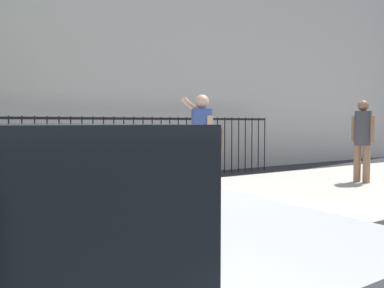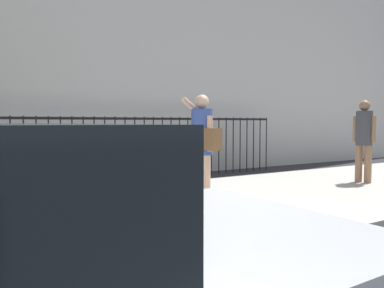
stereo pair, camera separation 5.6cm
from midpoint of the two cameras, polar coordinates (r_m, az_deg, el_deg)
The scene contains 5 objects.
ground_plane at distance 4.00m, azimuth 4.05°, elevation -18.19°, with size 60.00×60.00×0.00m, color #28282B.
sidewalk at distance 5.81m, azimuth -9.10°, elevation -10.60°, with size 28.00×4.40×0.15m, color #B2ADA3.
iron_fence at distance 9.18m, azimuth -18.26°, elevation 0.30°, with size 12.03×0.04×1.60m.
pedestrian_on_phone at distance 6.14m, azimuth 1.37°, elevation 0.48°, with size 0.51×0.67×1.74m.
pedestrian_walking at distance 9.20m, azimuth 23.57°, elevation 1.17°, with size 0.40×0.48×1.78m.
Camera 1 is at (-2.23, -2.98, 1.46)m, focal length 36.37 mm.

